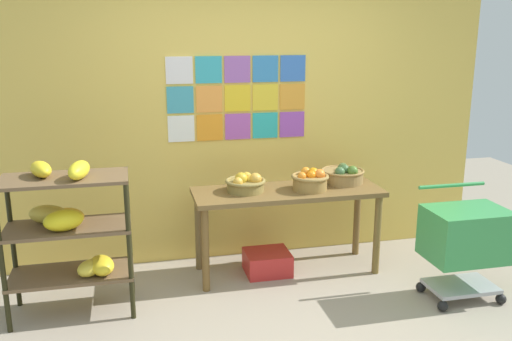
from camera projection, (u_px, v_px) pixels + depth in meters
back_wall_with_art at (247, 111)px, 4.91m from camera, size 4.42×0.07×2.67m
banana_shelf_unit at (69, 225)px, 3.96m from camera, size 0.88×0.43×1.16m
display_table at (287, 201)px, 4.68m from camera, size 1.59×0.55×0.74m
fruit_basket_left at (246, 183)px, 4.59m from camera, size 0.33×0.33×0.17m
fruit_basket_back_left at (310, 180)px, 4.63m from camera, size 0.31×0.31×0.19m
fruit_basket_centre at (343, 175)px, 4.84m from camera, size 0.38×0.38×0.18m
produce_crate_under_table at (267, 262)px, 4.78m from camera, size 0.38×0.33×0.19m
shopping_cart at (465, 238)px, 4.23m from camera, size 0.59×0.47×0.86m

